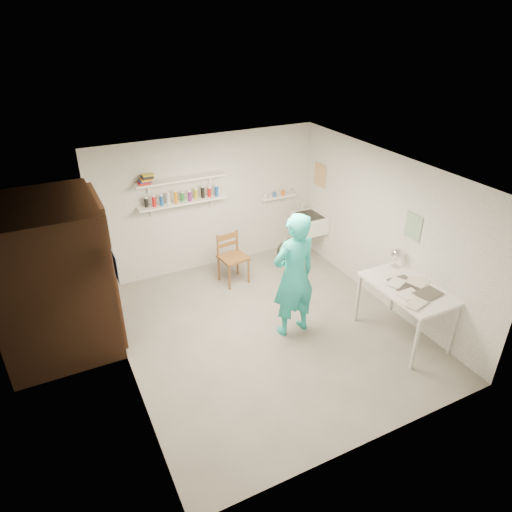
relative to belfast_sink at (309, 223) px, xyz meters
name	(u,v)px	position (x,y,z in m)	size (l,w,h in m)	color
floor	(268,330)	(-1.75, -1.70, -0.71)	(4.00, 4.50, 0.02)	slate
ceiling	(270,173)	(-1.75, -1.70, 1.71)	(4.00, 4.50, 0.02)	silver
wall_back	(209,203)	(-1.75, 0.56, 0.50)	(4.00, 0.02, 2.40)	silver
wall_front	(379,360)	(-1.75, -3.96, 0.50)	(4.00, 0.02, 2.40)	silver
wall_left	(119,295)	(-3.76, -1.70, 0.50)	(0.02, 4.50, 2.40)	silver
wall_right	(385,231)	(0.26, -1.70, 0.50)	(0.02, 4.50, 2.40)	silver
doorway_recess	(107,270)	(-3.74, -0.65, 0.30)	(0.02, 0.90, 2.00)	black
corridor_box	(51,278)	(-4.45, -0.65, 0.35)	(1.40, 1.50, 2.10)	brown
door_lintel	(96,198)	(-3.72, -0.65, 1.35)	(0.06, 1.05, 0.10)	brown
door_jamb_near	(116,287)	(-3.72, -1.15, 0.30)	(0.06, 0.10, 2.00)	brown
door_jamb_far	(102,254)	(-3.72, -0.15, 0.30)	(0.06, 0.10, 2.00)	brown
shelf_lower	(183,202)	(-2.25, 0.43, 0.65)	(1.50, 0.22, 0.03)	white
shelf_upper	(181,179)	(-2.25, 0.43, 1.05)	(1.50, 0.22, 0.03)	white
ledge_shelf	(279,197)	(-0.40, 0.47, 0.42)	(0.70, 0.14, 0.03)	white
poster_left	(116,267)	(-3.74, -1.65, 0.85)	(0.01, 0.28, 0.36)	#334C7F
poster_right_a	(320,175)	(0.24, 0.10, 0.85)	(0.01, 0.34, 0.42)	#995933
poster_right_b	(413,227)	(0.24, -2.25, 0.80)	(0.01, 0.30, 0.38)	#3F724C
belfast_sink	(309,223)	(0.00, 0.00, 0.00)	(0.48, 0.60, 0.30)	white
man	(294,276)	(-1.44, -1.85, 0.23)	(0.68, 0.45, 1.87)	#24B5AE
wall_clock	(288,249)	(-1.42, -1.64, 0.55)	(0.34, 0.34, 0.04)	beige
wooden_chair	(233,258)	(-1.64, -0.22, -0.23)	(0.44, 0.42, 0.94)	brown
work_table	(404,312)	(-0.11, -2.68, -0.28)	(0.76, 1.27, 0.84)	white
desk_lamp	(397,254)	(0.10, -2.17, 0.36)	(0.16, 0.16, 0.16)	silver
spray_cans	(182,197)	(-2.25, 0.43, 0.75)	(1.34, 0.06, 0.17)	black
book_stack	(146,179)	(-2.81, 0.43, 1.14)	(0.26, 0.14, 0.14)	red
ledge_pots	(279,194)	(-0.40, 0.47, 0.48)	(0.48, 0.07, 0.09)	silver
papers	(409,286)	(-0.11, -2.68, 0.16)	(0.30, 0.22, 0.03)	silver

